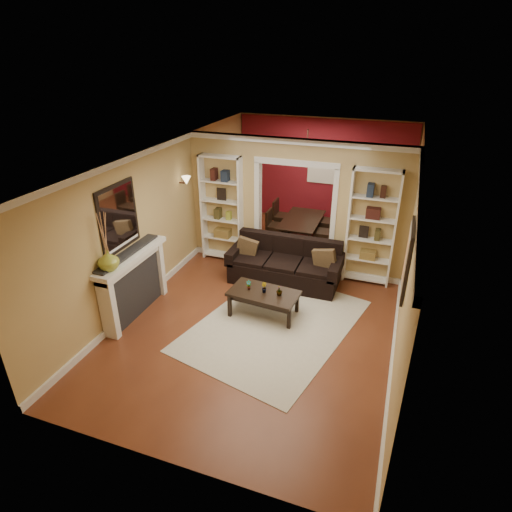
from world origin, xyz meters
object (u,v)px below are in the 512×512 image
at_px(sofa, 285,262).
at_px(bookshelf_left, 222,209).
at_px(bookshelf_right, 371,228).
at_px(dining_table, 303,230).
at_px(coffee_table, 264,303).
at_px(fireplace, 135,285).

xyz_separation_m(sofa, bookshelf_left, (-1.57, 0.58, 0.72)).
xyz_separation_m(sofa, bookshelf_right, (1.53, 0.58, 0.72)).
relative_size(sofa, dining_table, 1.43).
distance_m(sofa, coffee_table, 1.26).
bearing_deg(coffee_table, bookshelf_right, 54.87).
xyz_separation_m(bookshelf_right, dining_table, (-1.68, 1.52, -0.88)).
bearing_deg(bookshelf_right, bookshelf_left, 180.00).
relative_size(bookshelf_right, fireplace, 1.35).
height_order(bookshelf_left, fireplace, bookshelf_left).
bearing_deg(fireplace, bookshelf_left, 77.95).
height_order(coffee_table, bookshelf_right, bookshelf_right).
distance_m(bookshelf_left, bookshelf_right, 3.10).
bearing_deg(dining_table, coffee_table, -177.71).
bearing_deg(sofa, coffee_table, -90.84).
distance_m(fireplace, dining_table, 4.51).
distance_m(coffee_table, bookshelf_left, 2.57).
relative_size(coffee_table, dining_table, 0.77).
relative_size(sofa, fireplace, 1.30).
bearing_deg(fireplace, sofa, 42.68).
bearing_deg(coffee_table, dining_table, 97.48).
xyz_separation_m(sofa, fireplace, (-2.11, -1.95, 0.15)).
height_order(bookshelf_left, dining_table, bookshelf_left).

